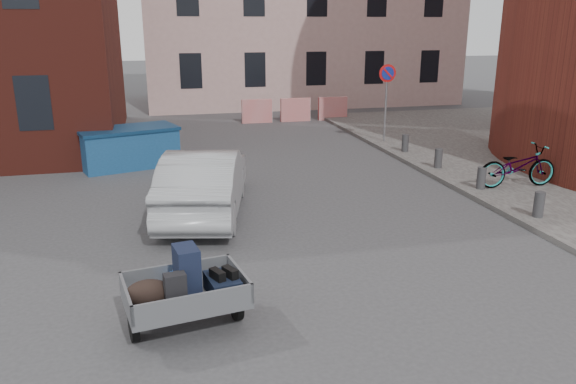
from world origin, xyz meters
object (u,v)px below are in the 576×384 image
object	(u,v)px
dumpster	(129,147)
trailer	(184,290)
bicycle	(518,166)
silver_car	(204,182)

from	to	relation	value
dumpster	trailer	bearing A→B (deg)	-101.46
trailer	bicycle	bearing A→B (deg)	19.83
silver_car	bicycle	xyz separation A→B (m)	(7.81, -0.11, -0.08)
silver_car	bicycle	distance (m)	7.82
trailer	silver_car	distance (m)	5.00
dumpster	bicycle	distance (m)	10.79
dumpster	silver_car	world-z (taller)	silver_car
trailer	bicycle	xyz separation A→B (m)	(8.57, 4.83, 0.05)
trailer	dumpster	size ratio (longest dim) A/B	0.62
trailer	bicycle	world-z (taller)	trailer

